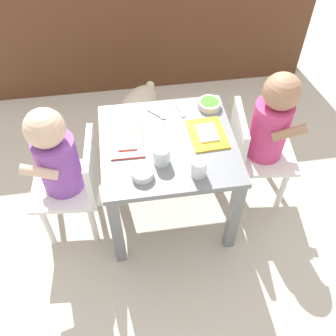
{
  "coord_description": "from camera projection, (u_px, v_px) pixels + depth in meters",
  "views": [
    {
      "loc": [
        -0.16,
        -1.1,
        1.59
      ],
      "look_at": [
        0.0,
        0.0,
        0.3
      ],
      "focal_mm": 41.3,
      "sensor_mm": 36.0,
      "label": 1
    }
  ],
  "objects": [
    {
      "name": "spoon_by_left_tray",
      "position": [
        157.0,
        115.0,
        1.68
      ],
      "size": [
        0.08,
        0.08,
        0.01
      ],
      "color": "silver",
      "rests_on": "dining_table"
    },
    {
      "name": "ground_plane",
      "position": [
        168.0,
        208.0,
        1.93
      ],
      "size": [
        7.0,
        7.0,
        0.0
      ],
      "primitive_type": "plane",
      "color": "beige"
    },
    {
      "name": "food_tray_left",
      "position": [
        127.0,
        142.0,
        1.56
      ],
      "size": [
        0.14,
        0.18,
        0.02
      ],
      "color": "red",
      "rests_on": "dining_table"
    },
    {
      "name": "kitchen_cabinet_back",
      "position": [
        140.0,
        9.0,
        2.35
      ],
      "size": [
        2.06,
        0.38,
        0.89
      ],
      "primitive_type": "cube",
      "color": "#56331E",
      "rests_on": "ground"
    },
    {
      "name": "dog",
      "position": [
        135.0,
        111.0,
        2.11
      ],
      "size": [
        0.34,
        0.43,
        0.3
      ],
      "color": "beige",
      "rests_on": "ground"
    },
    {
      "name": "cereal_bowl_right_side",
      "position": [
        142.0,
        173.0,
        1.44
      ],
      "size": [
        0.09,
        0.09,
        0.03
      ],
      "color": "white",
      "rests_on": "dining_table"
    },
    {
      "name": "seated_child_right",
      "position": [
        268.0,
        127.0,
        1.65
      ],
      "size": [
        0.31,
        0.31,
        0.72
      ],
      "color": "white",
      "rests_on": "ground"
    },
    {
      "name": "water_cup_right",
      "position": [
        199.0,
        169.0,
        1.44
      ],
      "size": [
        0.06,
        0.06,
        0.07
      ],
      "color": "white",
      "rests_on": "dining_table"
    },
    {
      "name": "food_tray_right",
      "position": [
        207.0,
        134.0,
        1.6
      ],
      "size": [
        0.15,
        0.2,
        0.02
      ],
      "color": "gold",
      "rests_on": "dining_table"
    },
    {
      "name": "seated_child_left",
      "position": [
        60.0,
        161.0,
        1.54
      ],
      "size": [
        0.3,
        0.3,
        0.7
      ],
      "color": "white",
      "rests_on": "ground"
    },
    {
      "name": "dining_table",
      "position": [
        168.0,
        156.0,
        1.64
      ],
      "size": [
        0.55,
        0.53,
        0.47
      ],
      "color": "slate",
      "rests_on": "ground"
    },
    {
      "name": "spoon_by_right_tray",
      "position": [
        180.0,
        111.0,
        1.69
      ],
      "size": [
        0.03,
        0.1,
        0.01
      ],
      "color": "silver",
      "rests_on": "dining_table"
    },
    {
      "name": "veggie_bowl_near",
      "position": [
        209.0,
        104.0,
        1.7
      ],
      "size": [
        0.1,
        0.1,
        0.03
      ],
      "color": "silver",
      "rests_on": "dining_table"
    },
    {
      "name": "water_cup_left",
      "position": [
        162.0,
        156.0,
        1.48
      ],
      "size": [
        0.07,
        0.07,
        0.07
      ],
      "color": "white",
      "rests_on": "dining_table"
    }
  ]
}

